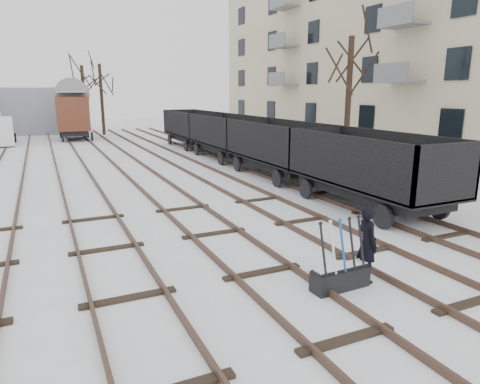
{
  "coord_description": "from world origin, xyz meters",
  "views": [
    {
      "loc": [
        -4.26,
        -8.01,
        4.03
      ],
      "look_at": [
        0.81,
        2.94,
        1.2
      ],
      "focal_mm": 32.0,
      "sensor_mm": 36.0,
      "label": 1
    }
  ],
  "objects_px": {
    "ground_frame": "(340,276)",
    "freight_wagon_a": "(368,180)",
    "box_van_wagon": "(74,112)",
    "worker": "(367,244)"
  },
  "relations": [
    {
      "from": "freight_wagon_a",
      "to": "box_van_wagon",
      "type": "xyz_separation_m",
      "value": [
        -7.58,
        28.3,
        1.33
      ]
    },
    {
      "from": "ground_frame",
      "to": "freight_wagon_a",
      "type": "relative_size",
      "value": 0.23
    },
    {
      "from": "freight_wagon_a",
      "to": "box_van_wagon",
      "type": "height_order",
      "value": "box_van_wagon"
    },
    {
      "from": "worker",
      "to": "box_van_wagon",
      "type": "relative_size",
      "value": 0.31
    },
    {
      "from": "worker",
      "to": "freight_wagon_a",
      "type": "xyz_separation_m",
      "value": [
        4.12,
        4.71,
        0.17
      ]
    },
    {
      "from": "worker",
      "to": "freight_wagon_a",
      "type": "distance_m",
      "value": 6.26
    },
    {
      "from": "freight_wagon_a",
      "to": "box_van_wagon",
      "type": "bearing_deg",
      "value": 104.99
    },
    {
      "from": "ground_frame",
      "to": "freight_wagon_a",
      "type": "height_order",
      "value": "freight_wagon_a"
    },
    {
      "from": "ground_frame",
      "to": "freight_wagon_a",
      "type": "distance_m",
      "value": 6.88
    },
    {
      "from": "worker",
      "to": "ground_frame",
      "type": "bearing_deg",
      "value": 107.7
    }
  ]
}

